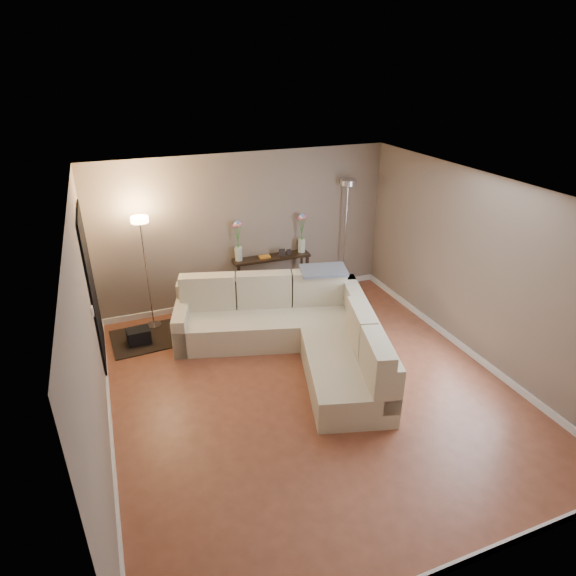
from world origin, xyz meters
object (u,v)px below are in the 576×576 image
object	(u,v)px
console_table	(267,276)
floor_lamp_unlit	(346,214)
sectional_sofa	(295,329)
floor_lamp_lit	(144,251)

from	to	relation	value
console_table	floor_lamp_unlit	world-z (taller)	floor_lamp_unlit
sectional_sofa	floor_lamp_unlit	bearing A→B (deg)	45.90
console_table	floor_lamp_unlit	size ratio (longest dim) A/B	0.66
console_table	floor_lamp_lit	distance (m)	2.20
sectional_sofa	console_table	xyz separation A→B (m)	(0.16, 1.75, 0.10)
console_table	floor_lamp_lit	xyz separation A→B (m)	(-2.02, -0.23, 0.82)
sectional_sofa	floor_lamp_unlit	xyz separation A→B (m)	(1.66, 1.71, 1.08)
floor_lamp_lit	console_table	bearing A→B (deg)	6.53
sectional_sofa	floor_lamp_lit	world-z (taller)	floor_lamp_lit
floor_lamp_unlit	sectional_sofa	bearing A→B (deg)	-134.10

